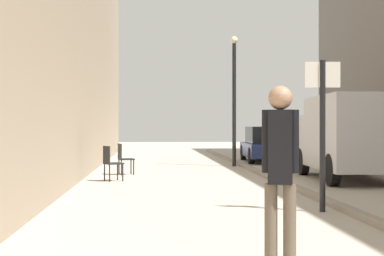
% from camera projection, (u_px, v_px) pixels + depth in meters
% --- Properties ---
extents(ground_plane, '(80.00, 80.00, 0.00)m').
position_uv_depth(ground_plane, '(223.00, 187.00, 14.10)').
color(ground_plane, '#A8A093').
extents(kerb_strip, '(0.16, 40.00, 0.12)m').
position_uv_depth(kerb_strip, '(287.00, 184.00, 14.22)').
color(kerb_strip, gray).
rests_on(kerb_strip, ground_plane).
extents(pedestrian_main_foreground, '(0.37, 0.26, 1.88)m').
position_uv_depth(pedestrian_main_foreground, '(280.00, 164.00, 5.92)').
color(pedestrian_main_foreground, brown).
rests_on(pedestrian_main_foreground, ground_plane).
extents(delivery_van, '(2.25, 4.96, 2.28)m').
position_uv_depth(delivery_van, '(350.00, 135.00, 15.87)').
color(delivery_van, '#B7B7BC').
rests_on(delivery_van, ground_plane).
extents(parked_car, '(2.01, 4.28, 1.45)m').
position_uv_depth(parked_car, '(267.00, 144.00, 24.11)').
color(parked_car, navy).
rests_on(parked_car, ground_plane).
extents(street_sign_post, '(0.60, 0.10, 2.60)m').
position_uv_depth(street_sign_post, '(323.00, 122.00, 10.00)').
color(street_sign_post, black).
rests_on(street_sign_post, ground_plane).
extents(lamp_post, '(0.28, 0.28, 4.76)m').
position_uv_depth(lamp_post, '(234.00, 92.00, 21.39)').
color(lamp_post, black).
rests_on(lamp_post, ground_plane).
extents(cafe_chair_near_window, '(0.53, 0.53, 0.94)m').
position_uv_depth(cafe_chair_near_window, '(123.00, 157.00, 17.66)').
color(cafe_chair_near_window, black).
rests_on(cafe_chair_near_window, ground_plane).
extents(cafe_chair_by_doorway, '(0.58, 0.58, 0.94)m').
position_uv_depth(cafe_chair_by_doorway, '(111.00, 161.00, 15.60)').
color(cafe_chair_by_doorway, black).
rests_on(cafe_chair_by_doorway, ground_plane).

